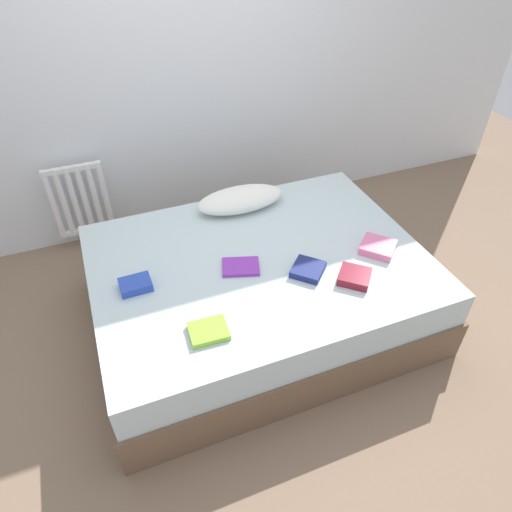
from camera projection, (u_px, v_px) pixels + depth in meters
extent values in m
plane|color=#7F6651|center=(259.00, 316.00, 3.05)|extent=(8.00, 8.00, 0.00)
cube|color=silver|center=(186.00, 39.00, 3.12)|extent=(6.00, 0.10, 2.80)
cube|color=brown|center=(259.00, 301.00, 2.96)|extent=(2.00, 1.50, 0.28)
cube|color=silver|center=(259.00, 272.00, 2.80)|extent=(1.96, 1.46, 0.22)
cylinder|color=white|center=(54.00, 206.00, 3.33)|extent=(0.04, 0.04, 0.57)
cylinder|color=white|center=(64.00, 204.00, 3.35)|extent=(0.04, 0.04, 0.57)
cylinder|color=white|center=(75.00, 202.00, 3.37)|extent=(0.04, 0.04, 0.57)
cylinder|color=white|center=(85.00, 200.00, 3.39)|extent=(0.04, 0.04, 0.57)
cylinder|color=white|center=(95.00, 198.00, 3.41)|extent=(0.04, 0.04, 0.57)
cylinder|color=white|center=(105.00, 196.00, 3.43)|extent=(0.04, 0.04, 0.57)
cube|color=white|center=(71.00, 169.00, 3.21)|extent=(0.41, 0.04, 0.04)
cube|color=white|center=(88.00, 229.00, 3.55)|extent=(0.41, 0.04, 0.04)
ellipsoid|color=white|center=(240.00, 199.00, 3.10)|extent=(0.60, 0.28, 0.14)
cube|color=#8CC638|center=(209.00, 331.00, 2.27)|extent=(0.20, 0.17, 0.03)
cube|color=maroon|center=(355.00, 277.00, 2.57)|extent=(0.24, 0.24, 0.05)
cube|color=navy|center=(308.00, 269.00, 2.62)|extent=(0.25, 0.25, 0.04)
cube|color=pink|center=(378.00, 247.00, 2.77)|extent=(0.27, 0.27, 0.05)
cube|color=purple|center=(241.00, 267.00, 2.66)|extent=(0.25, 0.21, 0.02)
cube|color=#2847B7|center=(136.00, 285.00, 2.52)|extent=(0.17, 0.13, 0.05)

